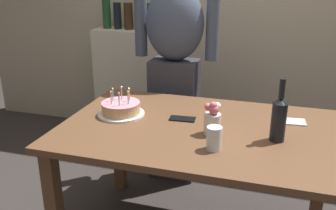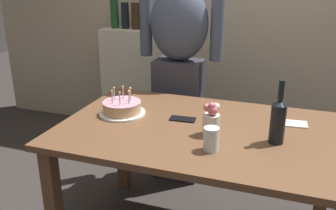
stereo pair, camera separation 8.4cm
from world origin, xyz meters
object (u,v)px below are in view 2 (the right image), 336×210
water_glass_near (211,139)px  birthday_cake (122,108)px  napkin_stack (295,124)px  flower_vase (211,120)px  wine_bottle (278,120)px  person_man_bearded (179,67)px  cell_phone (183,119)px

water_glass_near → birthday_cake: bearing=154.7°
napkin_stack → flower_vase: size_ratio=0.69×
wine_bottle → napkin_stack: wine_bottle is taller
flower_vase → person_man_bearded: (-0.42, 0.77, 0.05)m
water_glass_near → person_man_bearded: bearing=116.0°
napkin_stack → flower_vase: (-0.40, -0.28, 0.08)m
cell_phone → birthday_cake: bearing=-178.9°
water_glass_near → cell_phone: size_ratio=0.79×
birthday_cake → flower_vase: size_ratio=1.52×
birthday_cake → water_glass_near: bearing=-25.3°
birthday_cake → person_man_bearded: bearing=78.9°
wine_bottle → flower_vase: (-0.32, -0.02, -0.04)m
flower_vase → person_man_bearded: size_ratio=0.11×
wine_bottle → flower_vase: size_ratio=1.78×
water_glass_near → cell_phone: 0.39m
person_man_bearded → napkin_stack: bearing=149.0°
water_glass_near → napkin_stack: size_ratio=0.92×
wine_bottle → cell_phone: bearing=166.1°
water_glass_near → person_man_bearded: 1.05m
napkin_stack → flower_vase: bearing=-145.5°
cell_phone → person_man_bearded: 0.68m
wine_bottle → person_man_bearded: bearing=134.3°
wine_bottle → cell_phone: (-0.51, 0.13, -0.12)m
flower_vase → person_man_bearded: person_man_bearded is taller
cell_phone → napkin_stack: same height
napkin_stack → cell_phone: bearing=-167.2°
wine_bottle → flower_vase: wine_bottle is taller
water_glass_near → person_man_bearded: person_man_bearded is taller
water_glass_near → napkin_stack: water_glass_near is taller
cell_phone → flower_vase: flower_vase is taller
birthday_cake → person_man_bearded: (0.13, 0.67, 0.10)m
wine_bottle → napkin_stack: (0.09, 0.26, -0.12)m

